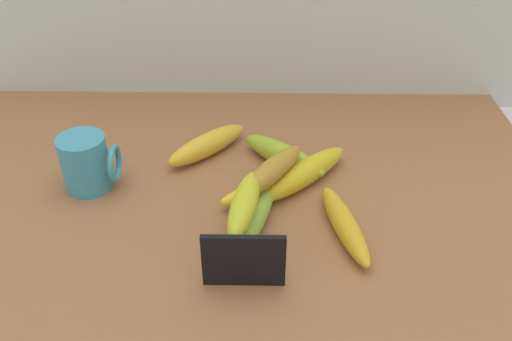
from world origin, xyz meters
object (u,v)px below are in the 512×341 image
object	(u,v)px
banana_2	(345,224)
banana_6	(272,170)
banana_5	(284,155)
banana_3	(207,145)
banana_4	(265,192)
banana_1	(249,225)
chalkboard_sign	(244,262)
banana_7	(244,204)
coffee_mug	(87,163)
banana_0	(304,173)

from	to	relation	value
banana_2	banana_6	distance (cm)	14.26
banana_2	banana_5	xyz separation A→B (cm)	(-8.62, 17.93, 0.33)
banana_3	banana_5	xyz separation A→B (cm)	(13.73, -3.22, -0.00)
banana_2	banana_4	xyz separation A→B (cm)	(-11.84, 7.53, 0.10)
banana_1	banana_2	xyz separation A→B (cm)	(14.13, 0.69, -0.18)
chalkboard_sign	banana_7	bearing A→B (deg)	91.51
coffee_mug	banana_2	distance (cm)	42.58
coffee_mug	banana_3	distance (cm)	21.26
chalkboard_sign	banana_1	distance (cm)	9.82
banana_0	banana_7	size ratio (longest dim) A/B	1.29
coffee_mug	banana_6	xyz separation A→B (cm)	(30.12, -2.75, 0.73)
chalkboard_sign	banana_6	bearing A→B (deg)	78.66
chalkboard_sign	coffee_mug	world-z (taller)	coffee_mug
banana_3	banana_5	bearing A→B (deg)	-13.20
banana_1	banana_3	size ratio (longest dim) A/B	1.17
chalkboard_sign	banana_1	world-z (taller)	chalkboard_sign
coffee_mug	banana_1	world-z (taller)	coffee_mug
banana_0	coffee_mug	bearing A→B (deg)	-177.87
banana_1	banana_2	size ratio (longest dim) A/B	1.12
banana_4	coffee_mug	bearing A→B (deg)	172.75
banana_1	banana_5	distance (cm)	19.41
chalkboard_sign	banana_0	world-z (taller)	chalkboard_sign
coffee_mug	banana_5	size ratio (longest dim) A/B	0.54
banana_3	coffee_mug	bearing A→B (deg)	-151.96
banana_6	banana_4	bearing A→B (deg)	-136.00
banana_2	banana_6	size ratio (longest dim) A/B	1.12
banana_2	banana_5	bearing A→B (deg)	115.67
chalkboard_sign	banana_0	distance (cm)	24.74
banana_2	banana_3	world-z (taller)	banana_3
coffee_mug	banana_1	distance (cm)	29.49
banana_2	banana_5	size ratio (longest dim) A/B	1.04
banana_1	banana_2	bearing A→B (deg)	2.78
banana_2	banana_4	world-z (taller)	banana_4
banana_2	banana_6	bearing A→B (deg)	141.97
coffee_mug	banana_5	xyz separation A→B (cm)	(32.34, 6.70, -2.64)
coffee_mug	banana_6	bearing A→B (deg)	-5.21
banana_5	chalkboard_sign	bearing A→B (deg)	-101.99
banana_2	banana_7	world-z (taller)	banana_7
coffee_mug	banana_5	bearing A→B (deg)	11.70
banana_3	banana_4	xyz separation A→B (cm)	(10.51, -13.62, -0.23)
chalkboard_sign	banana_6	distance (cm)	19.22
banana_2	banana_4	distance (cm)	14.03
coffee_mug	banana_0	xyz separation A→B (cm)	(35.65, 1.33, -2.60)
banana_6	banana_0	bearing A→B (deg)	36.38
banana_4	banana_5	size ratio (longest dim) A/B	0.87
banana_3	banana_5	distance (cm)	14.10
banana_4	banana_1	bearing A→B (deg)	-105.64
chalkboard_sign	banana_5	world-z (taller)	chalkboard_sign
banana_7	banana_2	bearing A→B (deg)	1.63
banana_5	banana_0	bearing A→B (deg)	-58.36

